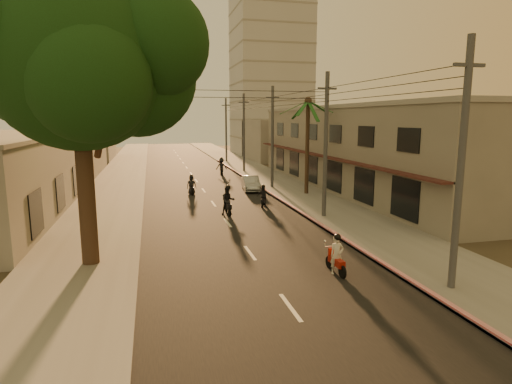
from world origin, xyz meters
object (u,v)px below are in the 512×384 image
Objects in this scene: scooter_mid_b at (263,197)px; parked_car at (251,183)px; scooter_far_a at (192,186)px; scooter_far_b at (222,167)px; scooter_red at (336,256)px; palm_tree at (308,106)px; broadleaf_tree at (88,62)px; scooter_mid_a at (228,201)px.

parked_car is (0.71, 6.95, -0.10)m from scooter_mid_b.
scooter_far_a is 12.24m from scooter_far_b.
palm_tree is at bearing 71.23° from scooter_red.
palm_tree is 2.07× the size of parked_car.
palm_tree is (14.61, 13.86, -1.33)m from broadleaf_tree.
palm_tree is at bearing 61.50° from scooter_mid_b.
parked_car is (3.57, 8.73, -0.25)m from scooter_mid_a.
scooter_far_b is at bearing 87.14° from scooter_red.
scooter_far_a is (-3.99, 19.76, 0.01)m from scooter_red.
palm_tree is 15.87m from scooter_far_b.
scooter_far_b is at bearing 109.29° from palm_tree.
broadleaf_tree reaches higher than scooter_far_a.
broadleaf_tree reaches higher than scooter_mid_b.
scooter_red is at bearing -87.05° from parked_car.
palm_tree is at bearing 37.76° from scooter_mid_a.
scooter_red is 0.43× the size of parked_car.
broadleaf_tree reaches higher than parked_car.
scooter_mid_a is (7.05, 8.15, -7.60)m from broadleaf_tree.
parked_car is (1.21, 20.46, -0.10)m from scooter_red.
scooter_far_a is at bearing 71.47° from broadleaf_tree.
palm_tree is 5.11× the size of scooter_mid_b.
scooter_red is 20.16m from scooter_far_a.
scooter_red is 11.96m from scooter_mid_a.
broadleaf_tree is 20.18m from palm_tree.
scooter_mid_b is at bearing -83.03° from scooter_far_b.
scooter_far_b reaches higher than scooter_mid_a.
scooter_far_a is at bearing -166.03° from parked_car.
palm_tree is 4.13× the size of scooter_mid_a.
scooter_far_a is at bearing 165.74° from palm_tree.
scooter_mid_a is at bearing 49.14° from broadleaf_tree.
broadleaf_tree is at bearing -130.13° from scooter_mid_a.
scooter_far_a reaches higher than scooter_mid_b.
broadleaf_tree is at bearing -102.93° from scooter_far_b.
scooter_mid_b is at bearing -140.17° from palm_tree.
broadleaf_tree is 6.00× the size of scooter_far_b.
scooter_far_b reaches higher than scooter_far_a.
scooter_red is at bearing -20.75° from broadleaf_tree.
scooter_red is 20.49m from parked_car.
scooter_far_a is at bearing 99.25° from scooter_red.
scooter_mid_a is 1.17× the size of scooter_far_a.
parked_car is at bearing 105.83° from scooter_mid_b.
scooter_far_b reaches higher than parked_car.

